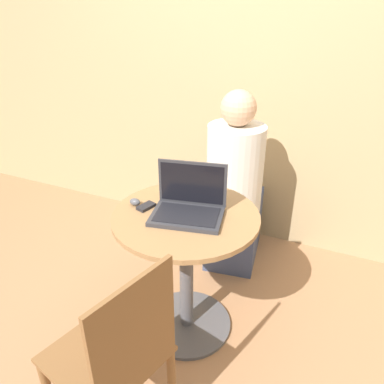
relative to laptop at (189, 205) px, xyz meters
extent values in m
plane|color=#9E704C|center=(-0.01, -0.01, -0.79)|extent=(12.00, 12.00, 0.00)
cube|color=tan|center=(-0.01, 1.09, 0.51)|extent=(7.00, 0.05, 2.60)
cylinder|color=#4C4C51|center=(-0.01, -0.01, -0.78)|extent=(0.50, 0.50, 0.02)
cylinder|color=#4C4C51|center=(-0.01, -0.01, -0.42)|extent=(0.07, 0.07, 0.69)
cylinder|color=olive|center=(-0.01, -0.01, -0.07)|extent=(0.72, 0.72, 0.02)
cube|color=#2D2D33|center=(0.01, -0.04, -0.04)|extent=(0.38, 0.29, 0.02)
cube|color=black|center=(0.01, -0.04, -0.03)|extent=(0.33, 0.24, 0.00)
cube|color=#2D2D33|center=(-0.02, 0.07, 0.08)|extent=(0.33, 0.08, 0.23)
cube|color=black|center=(-0.01, 0.07, 0.08)|extent=(0.30, 0.07, 0.20)
cube|color=black|center=(-0.22, -0.03, -0.05)|extent=(0.08, 0.10, 0.02)
ellipsoid|color=#4C4C51|center=(-0.28, -0.03, -0.03)|extent=(0.06, 0.04, 0.04)
cylinder|color=brown|center=(-0.19, -0.42, -0.58)|extent=(0.04, 0.04, 0.42)
cylinder|color=brown|center=(0.15, -0.51, -0.58)|extent=(0.04, 0.04, 0.42)
cube|color=brown|center=(-0.07, -0.64, -0.36)|extent=(0.49, 0.49, 0.02)
cube|color=brown|center=(0.12, -0.68, -0.12)|extent=(0.11, 0.36, 0.46)
cube|color=#3D4766|center=(0.01, 0.74, -0.56)|extent=(0.40, 0.53, 0.46)
cylinder|color=beige|center=(0.03, 0.61, -0.06)|extent=(0.35, 0.35, 0.55)
sphere|color=tan|center=(0.03, 0.61, 0.32)|extent=(0.21, 0.21, 0.21)
camera|label=1|loc=(0.65, -1.41, 0.88)|focal=35.00mm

